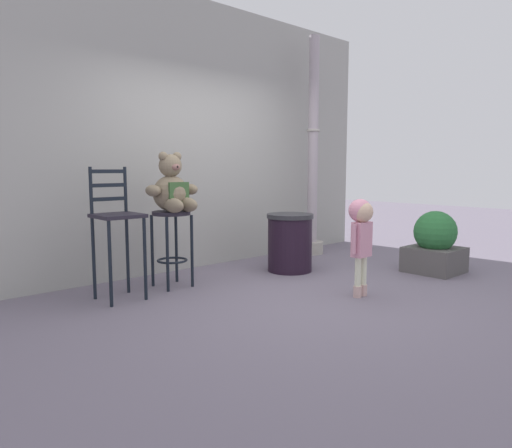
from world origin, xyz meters
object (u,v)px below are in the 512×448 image
(teddy_bear, at_px, (172,190))
(bar_chair_empty, at_px, (117,224))
(planter_with_shrub, at_px, (435,244))
(child_walking, at_px, (361,226))
(lamppost, at_px, (313,169))
(trash_bin, at_px, (290,242))
(bar_stool_with_teddy, at_px, (172,233))

(teddy_bear, distance_m, bar_chair_empty, 0.71)
(teddy_bear, distance_m, planter_with_shrub, 3.17)
(teddy_bear, relative_size, child_walking, 0.64)
(lamppost, distance_m, bar_chair_empty, 3.25)
(trash_bin, xyz_separation_m, lamppost, (1.09, 0.59, 0.89))
(trash_bin, bearing_deg, teddy_bear, 169.02)
(child_walking, xyz_separation_m, lamppost, (1.42, 1.84, 0.55))
(bar_stool_with_teddy, relative_size, child_walking, 0.84)
(child_walking, relative_size, trash_bin, 1.36)
(planter_with_shrub, bearing_deg, bar_stool_with_teddy, 150.44)
(bar_stool_with_teddy, height_order, planter_with_shrub, bar_stool_with_teddy)
(child_walking, bearing_deg, lamppost, 158.04)
(child_walking, height_order, trash_bin, child_walking)
(bar_chair_empty, distance_m, planter_with_shrub, 3.68)
(bar_chair_empty, bearing_deg, trash_bin, -6.88)
(trash_bin, distance_m, bar_chair_empty, 2.16)
(bar_stool_with_teddy, bearing_deg, planter_with_shrub, -29.56)
(teddy_bear, height_order, bar_chair_empty, teddy_bear)
(bar_stool_with_teddy, distance_m, teddy_bear, 0.46)
(teddy_bear, xyz_separation_m, lamppost, (2.56, 0.30, 0.21))
(bar_stool_with_teddy, xyz_separation_m, child_walking, (1.14, -1.57, 0.12))
(child_walking, bearing_deg, teddy_bear, -127.85)
(bar_stool_with_teddy, xyz_separation_m, trash_bin, (1.47, -0.31, -0.22))
(teddy_bear, height_order, trash_bin, teddy_bear)
(child_walking, xyz_separation_m, bar_chair_empty, (-1.78, 1.51, 0.03))
(trash_bin, distance_m, lamppost, 1.52)
(trash_bin, bearing_deg, child_walking, -104.88)
(bar_stool_with_teddy, bearing_deg, bar_chair_empty, -174.65)
(lamppost, relative_size, planter_with_shrub, 4.16)
(trash_bin, distance_m, planter_with_shrub, 1.74)
(bar_chair_empty, xyz_separation_m, planter_with_shrub, (3.35, -1.47, -0.39))
(bar_stool_with_teddy, height_order, teddy_bear, teddy_bear)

